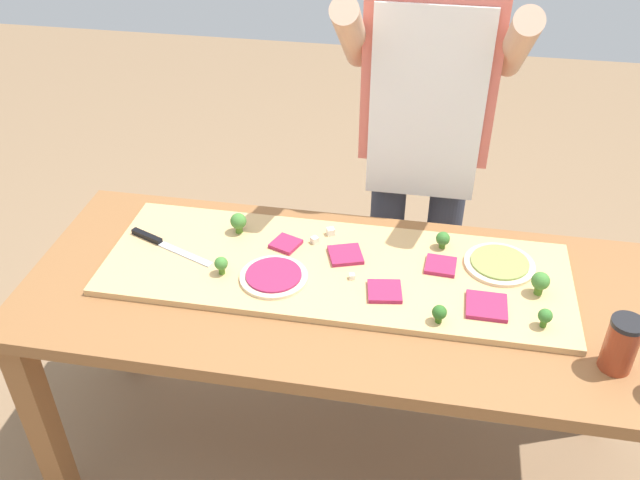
{
  "coord_description": "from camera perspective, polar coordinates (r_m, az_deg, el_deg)",
  "views": [
    {
      "loc": [
        0.18,
        -1.43,
        1.95
      ],
      "look_at": [
        -0.09,
        0.07,
        0.86
      ],
      "focal_mm": 38.19,
      "sensor_mm": 36.0,
      "label": 1
    }
  ],
  "objects": [
    {
      "name": "pizza_slice_far_left",
      "position": [
        1.94,
        10.08,
        -2.12
      ],
      "size": [
        0.09,
        0.09,
        0.01
      ],
      "primitive_type": "cube",
      "rotation": [
        0.0,
        0.0,
        -0.07
      ],
      "color": "#9E234C",
      "rests_on": "cutting_board"
    },
    {
      "name": "broccoli_floret_back_left",
      "position": [
        1.75,
        9.97,
        -6.04
      ],
      "size": [
        0.04,
        0.04,
        0.05
      ],
      "color": "#366618",
      "rests_on": "cutting_board"
    },
    {
      "name": "pizza_slice_center",
      "position": [
        1.95,
        2.15,
        -1.25
      ],
      "size": [
        0.12,
        0.12,
        0.01
      ],
      "primitive_type": "cube",
      "rotation": [
        0.0,
        0.0,
        0.33
      ],
      "color": "#9E234C",
      "rests_on": "cutting_board"
    },
    {
      "name": "prep_table",
      "position": [
        1.94,
        2.17,
        -6.33
      ],
      "size": [
        1.79,
        0.73,
        0.75
      ],
      "color": "brown",
      "rests_on": "ground"
    },
    {
      "name": "broccoli_floret_back_right",
      "position": [
        1.89,
        17.99,
        -3.35
      ],
      "size": [
        0.05,
        0.05,
        0.07
      ],
      "color": "#487A23",
      "rests_on": "cutting_board"
    },
    {
      "name": "cheese_crumble_a",
      "position": [
        2.0,
        -0.46,
        -0.01
      ],
      "size": [
        0.03,
        0.03,
        0.02
      ],
      "primitive_type": "cube",
      "rotation": [
        0.0,
        0.0,
        0.8
      ],
      "color": "silver",
      "rests_on": "cutting_board"
    },
    {
      "name": "cheese_crumble_c",
      "position": [
        2.03,
        0.89,
        0.71
      ],
      "size": [
        0.03,
        0.03,
        0.02
      ],
      "primitive_type": "cube",
      "rotation": [
        0.0,
        0.0,
        0.45
      ],
      "color": "white",
      "rests_on": "cutting_board"
    },
    {
      "name": "sauce_jar",
      "position": [
        1.75,
        23.92,
        -8.01
      ],
      "size": [
        0.08,
        0.08,
        0.15
      ],
      "color": "#99381E",
      "rests_on": "prep_table"
    },
    {
      "name": "broccoli_floret_center_left",
      "position": [
        1.89,
        -8.28,
        -2.01
      ],
      "size": [
        0.04,
        0.04,
        0.05
      ],
      "color": "#487A23",
      "rests_on": "cutting_board"
    },
    {
      "name": "broccoli_floret_front_left",
      "position": [
        2.04,
        -6.85,
        1.54
      ],
      "size": [
        0.05,
        0.05,
        0.06
      ],
      "color": "#487A23",
      "rests_on": "cutting_board"
    },
    {
      "name": "cheese_crumble_b",
      "position": [
        1.87,
        2.7,
        -3.08
      ],
      "size": [
        0.02,
        0.02,
        0.01
      ],
      "primitive_type": "cube",
      "rotation": [
        0.0,
        0.0,
        0.24
      ],
      "color": "white",
      "rests_on": "cutting_board"
    },
    {
      "name": "pizza_slice_near_right",
      "position": [
        1.83,
        13.78,
        -5.39
      ],
      "size": [
        0.11,
        0.11,
        0.01
      ],
      "primitive_type": "cube",
      "rotation": [
        0.0,
        0.0,
        -0.01
      ],
      "color": "#9E234C",
      "rests_on": "cutting_board"
    },
    {
      "name": "pizza_slice_far_right",
      "position": [
        1.99,
        -2.89,
        -0.32
      ],
      "size": [
        0.1,
        0.1,
        0.01
      ],
      "primitive_type": "cube",
      "rotation": [
        0.0,
        0.0,
        -0.37
      ],
      "color": "#9E234C",
      "rests_on": "cutting_board"
    },
    {
      "name": "broccoli_floret_back_mid",
      "position": [
        1.8,
        18.34,
        -6.1
      ],
      "size": [
        0.04,
        0.04,
        0.05
      ],
      "color": "#3F7220",
      "rests_on": "cutting_board"
    },
    {
      "name": "pizza_slice_near_left",
      "position": [
        1.83,
        5.44,
        -4.3
      ],
      "size": [
        0.1,
        0.1,
        0.01
      ],
      "primitive_type": "cube",
      "rotation": [
        0.0,
        0.0,
        0.15
      ],
      "color": "#9E234C",
      "rests_on": "cutting_board"
    },
    {
      "name": "chefs_knife",
      "position": [
        2.05,
        -13.27,
        -0.19
      ],
      "size": [
        0.28,
        0.13,
        0.02
      ],
      "color": "#B7BABF",
      "rests_on": "cutting_board"
    },
    {
      "name": "cutting_board",
      "position": [
        1.92,
        1.29,
        -2.46
      ],
      "size": [
        1.3,
        0.45,
        0.02
      ],
      "primitive_type": "cube",
      "color": "tan",
      "rests_on": "prep_table"
    },
    {
      "name": "pizza_whole_beet_magenta",
      "position": [
        1.87,
        -3.9,
        -3.05
      ],
      "size": [
        0.19,
        0.19,
        0.02
      ],
      "color": "beige",
      "rests_on": "cutting_board"
    },
    {
      "name": "cook_center",
      "position": [
        2.21,
        8.82,
        9.71
      ],
      "size": [
        0.54,
        0.39,
        1.67
      ],
      "color": "#333847",
      "rests_on": "ground"
    },
    {
      "name": "pizza_whole_pesto_green",
      "position": [
        1.98,
        14.81,
        -1.93
      ],
      "size": [
        0.2,
        0.2,
        0.02
      ],
      "color": "beige",
      "rests_on": "cutting_board"
    },
    {
      "name": "broccoli_floret_center_right",
      "position": [
        2.0,
        10.26,
        0.08
      ],
      "size": [
        0.04,
        0.04,
        0.05
      ],
      "color": "#3F7220",
      "rests_on": "cutting_board"
    },
    {
      "name": "ground_plane",
      "position": [
        2.42,
        1.81,
        -17.92
      ],
      "size": [
        8.0,
        8.0,
        0.0
      ],
      "primitive_type": "plane",
      "color": "#896B4C"
    }
  ]
}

